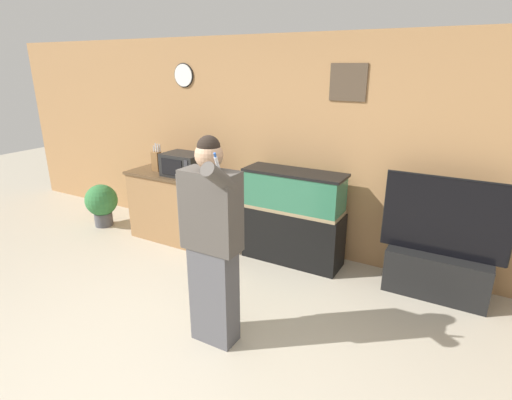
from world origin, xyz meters
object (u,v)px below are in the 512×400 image
(knife_block, at_px, (157,161))
(microwave, at_px, (184,165))
(tv_on_stand, at_px, (438,262))
(person_standing, at_px, (211,241))
(aquarium_on_stand, at_px, (293,217))
(counter_island, at_px, (178,207))
(potted_plant, at_px, (102,202))

(knife_block, bearing_deg, microwave, -1.59)
(tv_on_stand, distance_m, person_standing, 2.39)
(aquarium_on_stand, bearing_deg, microwave, -171.89)
(microwave, relative_size, knife_block, 1.43)
(counter_island, bearing_deg, aquarium_on_stand, 6.27)
(knife_block, bearing_deg, potted_plant, -169.89)
(microwave, relative_size, person_standing, 0.29)
(counter_island, height_order, person_standing, person_standing)
(counter_island, xyz_separation_m, microwave, (0.17, -0.03, 0.60))
(counter_island, distance_m, knife_block, 0.67)
(counter_island, height_order, microwave, microwave)
(microwave, bearing_deg, person_standing, -45.00)
(counter_island, bearing_deg, person_standing, -42.48)
(tv_on_stand, distance_m, potted_plant, 4.50)
(person_standing, bearing_deg, knife_block, 142.65)
(knife_block, height_order, potted_plant, knife_block)
(aquarium_on_stand, bearing_deg, tv_on_stand, 1.49)
(microwave, relative_size, aquarium_on_stand, 0.43)
(aquarium_on_stand, xyz_separation_m, tv_on_stand, (1.60, 0.04, -0.19))
(microwave, height_order, person_standing, person_standing)
(counter_island, xyz_separation_m, tv_on_stand, (3.20, 0.22, -0.09))
(counter_island, relative_size, aquarium_on_stand, 1.12)
(microwave, distance_m, tv_on_stand, 3.12)
(potted_plant, bearing_deg, knife_block, 10.11)
(counter_island, distance_m, person_standing, 2.26)
(potted_plant, bearing_deg, aquarium_on_stand, 7.23)
(knife_block, distance_m, person_standing, 2.44)
(knife_block, height_order, aquarium_on_stand, knife_block)
(microwave, distance_m, person_standing, 2.07)
(microwave, bearing_deg, knife_block, 178.41)
(aquarium_on_stand, relative_size, person_standing, 0.67)
(counter_island, xyz_separation_m, potted_plant, (-1.28, -0.19, -0.11))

